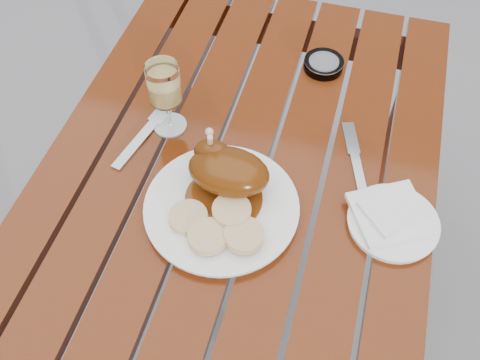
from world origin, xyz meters
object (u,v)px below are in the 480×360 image
(table, at_px, (239,254))
(side_plate, at_px, (393,223))
(ashtray, at_px, (324,64))
(wine_glass, at_px, (166,98))
(dinner_plate, at_px, (222,208))

(table, xyz_separation_m, side_plate, (0.32, -0.05, 0.38))
(table, relative_size, ashtray, 12.73)
(ashtray, bearing_deg, wine_glass, -136.43)
(dinner_plate, xyz_separation_m, ashtray, (0.12, 0.46, 0.00))
(side_plate, bearing_deg, table, 170.36)
(table, relative_size, wine_glass, 7.05)
(table, height_order, dinner_plate, dinner_plate)
(table, relative_size, side_plate, 6.87)
(table, distance_m, side_plate, 0.50)
(dinner_plate, bearing_deg, table, 89.28)
(dinner_plate, relative_size, wine_glass, 1.76)
(side_plate, bearing_deg, ashtray, 117.53)
(ashtray, bearing_deg, side_plate, -62.47)
(ashtray, bearing_deg, table, -108.31)
(wine_glass, height_order, ashtray, wine_glass)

